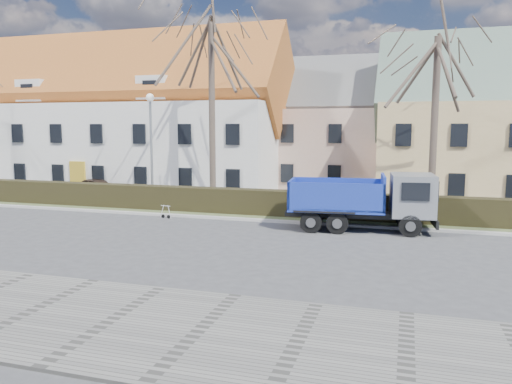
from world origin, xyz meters
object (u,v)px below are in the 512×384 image
(dump_truck, at_px, (356,201))
(parked_car_a, at_px, (98,187))
(streetlight, at_px, (151,150))
(cart_frame, at_px, (162,211))

(dump_truck, relative_size, parked_car_a, 1.88)
(streetlight, relative_size, parked_car_a, 1.86)
(dump_truck, xyz_separation_m, cart_frame, (-9.64, 0.16, -0.95))
(cart_frame, xyz_separation_m, parked_car_a, (-7.80, 5.94, 0.23))
(parked_car_a, bearing_deg, streetlight, -108.17)
(parked_car_a, bearing_deg, cart_frame, -117.53)
(streetlight, distance_m, cart_frame, 4.61)
(streetlight, height_order, cart_frame, streetlight)
(dump_truck, relative_size, cart_frame, 8.20)
(dump_truck, relative_size, streetlight, 1.01)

